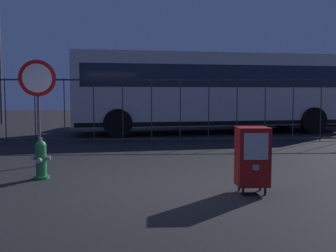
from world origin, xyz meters
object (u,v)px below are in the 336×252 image
at_px(stop_sign, 38,90).
at_px(bus_near, 210,89).
at_px(fire_hydrant, 41,159).
at_px(newspaper_box_primary, 252,156).
at_px(bus_far, 250,90).

xyz_separation_m(stop_sign, bus_near, (4.70, 7.01, 0.11)).
height_order(fire_hydrant, stop_sign, stop_sign).
xyz_separation_m(fire_hydrant, stop_sign, (-0.38, 1.30, 1.25)).
height_order(newspaper_box_primary, bus_far, bus_far).
bearing_deg(newspaper_box_primary, fire_hydrant, 161.35).
distance_m(stop_sign, bus_near, 8.44).
xyz_separation_m(fire_hydrant, bus_far, (7.02, 12.79, 1.36)).
bearing_deg(fire_hydrant, bus_near, 62.59).
distance_m(fire_hydrant, stop_sign, 1.85).
xyz_separation_m(newspaper_box_primary, bus_near, (0.78, 9.50, 1.14)).
bearing_deg(newspaper_box_primary, bus_near, 85.29).
relative_size(stop_sign, bus_far, 0.21).
relative_size(newspaper_box_primary, stop_sign, 0.46).
distance_m(bus_near, bus_far, 5.23).
height_order(newspaper_box_primary, bus_near, bus_near).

